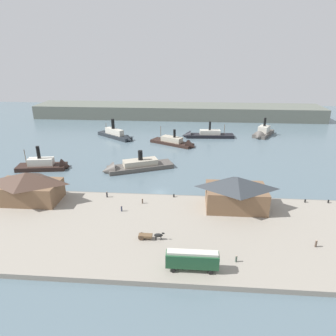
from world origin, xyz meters
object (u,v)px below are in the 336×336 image
(ferry_shed_customs_shed, at_px, (28,187))
(pedestrian_at_waters_edge, at_px, (107,195))
(pedestrian_by_tram, at_px, (122,209))
(pedestrian_near_cart, at_px, (236,259))
(pedestrian_near_west_shed, at_px, (316,244))
(ferry_near_quay, at_px, (203,135))
(ferry_moored_east, at_px, (117,135))
(ferry_approaching_east, at_px, (48,165))
(mooring_post_east, at_px, (174,196))
(ferry_outer_harbor, at_px, (262,133))
(mooring_post_west, at_px, (305,201))
(horse_cart, at_px, (150,236))
(pedestrian_standing_center, at_px, (142,201))
(street_tram, at_px, (192,259))
(ferry_shed_west_terminal, at_px, (236,192))
(ferry_approaching_west, at_px, (178,143))
(ferry_moored_west, at_px, (131,167))

(ferry_shed_customs_shed, height_order, pedestrian_at_waters_edge, ferry_shed_customs_shed)
(pedestrian_by_tram, xyz_separation_m, pedestrian_near_cart, (27.72, -18.55, -0.06))
(pedestrian_near_west_shed, bearing_deg, ferry_near_quay, 103.46)
(ferry_shed_customs_shed, bearing_deg, ferry_near_quay, 55.49)
(ferry_moored_east, distance_m, ferry_approaching_east, 45.22)
(mooring_post_east, height_order, ferry_outer_harbor, ferry_outer_harbor)
(pedestrian_at_waters_edge, xyz_separation_m, mooring_post_west, (56.53, 1.14, -0.36))
(mooring_post_east, bearing_deg, ferry_shed_customs_shed, -172.38)
(horse_cart, bearing_deg, pedestrian_standing_center, 104.58)
(ferry_outer_harbor, bearing_deg, street_tram, -108.65)
(ferry_shed_west_terminal, relative_size, pedestrian_at_waters_edge, 9.13)
(horse_cart, distance_m, pedestrian_at_waters_edge, 25.00)
(pedestrian_near_west_shed, bearing_deg, pedestrian_by_tram, 165.15)
(pedestrian_near_west_shed, xyz_separation_m, ferry_approaching_east, (-80.14, 43.07, -0.61))
(street_tram, xyz_separation_m, pedestrian_by_tram, (-18.78, 21.61, -1.74))
(pedestrian_at_waters_edge, height_order, ferry_approaching_east, ferry_approaching_east)
(street_tram, height_order, pedestrian_near_west_shed, street_tram)
(pedestrian_near_cart, distance_m, ferry_near_quay, 97.19)
(pedestrian_standing_center, xyz_separation_m, pedestrian_at_waters_edge, (-10.90, 3.00, 0.10))
(pedestrian_standing_center, distance_m, mooring_post_west, 45.81)
(pedestrian_near_cart, relative_size, mooring_post_east, 1.70)
(ferry_shed_west_terminal, bearing_deg, ferry_approaching_west, 107.25)
(horse_cart, height_order, pedestrian_standing_center, horse_cart)
(mooring_post_west, bearing_deg, ferry_shed_customs_shed, -176.32)
(horse_cart, height_order, mooring_post_west, horse_cart)
(pedestrian_by_tram, xyz_separation_m, ferry_near_quay, (24.03, 78.56, -0.79))
(ferry_approaching_west, distance_m, ferry_approaching_east, 56.90)
(pedestrian_standing_center, xyz_separation_m, ferry_moored_west, (-8.52, 27.37, -0.66))
(ferry_shed_west_terminal, xyz_separation_m, mooring_post_east, (-17.01, 4.93, -4.14))
(pedestrian_near_west_shed, distance_m, mooring_post_west, 21.57)
(pedestrian_at_waters_edge, distance_m, ferry_outer_harbor, 95.87)
(horse_cart, relative_size, pedestrian_standing_center, 3.83)
(ferry_outer_harbor, bearing_deg, mooring_post_east, -118.97)
(pedestrian_standing_center, height_order, ferry_near_quay, ferry_near_quay)
(pedestrian_by_tram, xyz_separation_m, ferry_moored_east, (-18.35, 73.22, -0.33))
(mooring_post_west, distance_m, ferry_moored_west, 58.92)
(ferry_approaching_west, height_order, ferry_near_quay, ferry_near_quay)
(ferry_shed_customs_shed, distance_m, horse_cart, 40.01)
(ferry_approaching_west, relative_size, ferry_approaching_east, 1.14)
(horse_cart, relative_size, pedestrian_near_cart, 3.88)
(pedestrian_at_waters_edge, bearing_deg, ferry_shed_customs_shed, -169.70)
(ferry_moored_west, relative_size, ferry_near_quay, 1.02)
(pedestrian_near_cart, distance_m, ferry_outer_harbor, 104.46)
(ferry_approaching_west, relative_size, ferry_moored_east, 1.06)
(ferry_shed_west_terminal, height_order, ferry_moored_east, ferry_shed_west_terminal)
(pedestrian_at_waters_edge, bearing_deg, ferry_moored_west, 84.42)
(mooring_post_east, xyz_separation_m, ferry_approaching_west, (-1.50, 54.68, -0.51))
(street_tram, xyz_separation_m, pedestrian_at_waters_edge, (-24.82, 29.38, -1.69))
(ferry_shed_customs_shed, relative_size, ferry_outer_harbor, 0.97)
(ferry_shed_west_terminal, bearing_deg, ferry_shed_customs_shed, -179.49)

